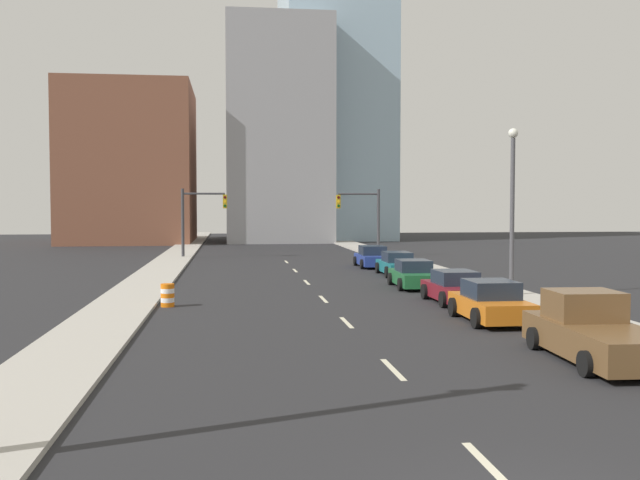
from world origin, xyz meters
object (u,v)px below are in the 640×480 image
(sedan_teal, at_px, (397,265))
(sedan_blue, at_px, (372,257))
(traffic_signal_left, at_px, (196,213))
(pickup_truck_brown, at_px, (594,333))
(traffic_barrel, at_px, (168,295))
(sedan_orange, at_px, (491,303))
(sedan_maroon, at_px, (455,288))
(sedan_green, at_px, (413,275))
(traffic_signal_right, at_px, (366,213))
(street_lamp, at_px, (512,199))

(sedan_teal, bearing_deg, sedan_blue, 94.53)
(traffic_signal_left, xyz_separation_m, pickup_truck_brown, (12.47, -39.71, -2.83))
(sedan_blue, bearing_deg, traffic_barrel, -124.08)
(sedan_orange, xyz_separation_m, sedan_maroon, (0.29, 4.99, -0.04))
(sedan_teal, bearing_deg, traffic_barrel, -135.27)
(traffic_signal_left, bearing_deg, sedan_teal, -51.67)
(sedan_maroon, height_order, sedan_green, sedan_green)
(traffic_barrel, distance_m, sedan_blue, 21.46)
(traffic_signal_right, xyz_separation_m, sedan_blue, (-1.48, -10.21, -2.91))
(sedan_orange, bearing_deg, sedan_maroon, 87.49)
(sedan_maroon, bearing_deg, traffic_signal_left, 113.10)
(traffic_signal_left, xyz_separation_m, sedan_teal, (12.64, -15.99, -2.92))
(sedan_maroon, bearing_deg, sedan_blue, 89.57)
(street_lamp, xyz_separation_m, pickup_truck_brown, (-2.92, -12.89, -3.73))
(traffic_signal_right, height_order, sedan_blue, traffic_signal_right)
(traffic_signal_left, bearing_deg, street_lamp, -60.15)
(traffic_signal_right, relative_size, sedan_maroon, 1.26)
(traffic_barrel, relative_size, sedan_teal, 0.20)
(pickup_truck_brown, bearing_deg, sedan_teal, 92.05)
(traffic_barrel, xyz_separation_m, sedan_orange, (11.86, -5.31, 0.21))
(traffic_signal_right, bearing_deg, sedan_blue, -98.23)
(traffic_signal_left, xyz_separation_m, sedan_orange, (12.01, -33.21, -2.89))
(traffic_signal_right, height_order, sedan_green, traffic_signal_right)
(traffic_barrel, bearing_deg, sedan_green, 24.83)
(pickup_truck_brown, bearing_deg, sedan_blue, 92.81)
(traffic_signal_right, height_order, pickup_truck_brown, traffic_signal_right)
(sedan_maroon, bearing_deg, pickup_truck_brown, -89.58)
(traffic_signal_right, xyz_separation_m, pickup_truck_brown, (-1.30, -39.71, -2.83))
(sedan_teal, xyz_separation_m, sedan_blue, (-0.35, 5.78, 0.02))
(pickup_truck_brown, height_order, sedan_orange, pickup_truck_brown)
(traffic_signal_left, bearing_deg, traffic_barrel, -89.69)
(street_lamp, bearing_deg, pickup_truck_brown, -102.76)
(traffic_signal_left, relative_size, sedan_maroon, 1.26)
(sedan_green, bearing_deg, sedan_orange, -87.56)
(sedan_orange, bearing_deg, traffic_signal_left, 110.70)
(pickup_truck_brown, height_order, sedan_teal, pickup_truck_brown)
(traffic_barrel, xyz_separation_m, sedan_blue, (12.14, 17.69, 0.19))
(traffic_signal_left, height_order, street_lamp, street_lamp)
(sedan_green, bearing_deg, sedan_maroon, -84.52)
(traffic_signal_right, height_order, sedan_maroon, traffic_signal_right)
(street_lamp, xyz_separation_m, sedan_green, (-3.42, 4.38, -3.83))
(pickup_truck_brown, bearing_deg, traffic_signal_left, 109.90)
(sedan_teal, bearing_deg, traffic_signal_left, 129.42)
(traffic_barrel, bearing_deg, sedan_teal, 43.64)
(traffic_barrel, bearing_deg, street_lamp, 4.07)
(traffic_signal_left, xyz_separation_m, sedan_maroon, (12.30, -28.22, -2.93))
(traffic_signal_right, relative_size, pickup_truck_brown, 1.01)
(street_lamp, height_order, sedan_blue, street_lamp)
(sedan_green, distance_m, sedan_blue, 12.22)
(traffic_barrel, xyz_separation_m, pickup_truck_brown, (12.32, -11.81, 0.27))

